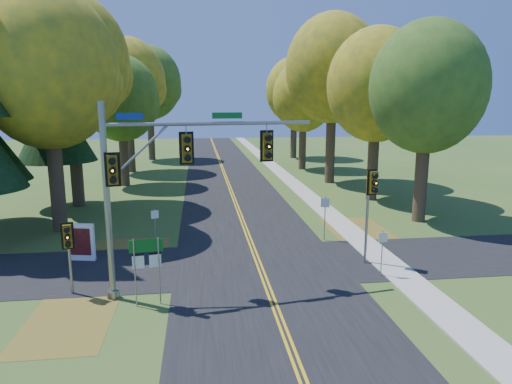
{
  "coord_description": "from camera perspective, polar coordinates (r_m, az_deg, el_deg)",
  "views": [
    {
      "loc": [
        -2.76,
        -18.79,
        7.7
      ],
      "look_at": [
        0.09,
        3.7,
        3.2
      ],
      "focal_mm": 32.0,
      "sensor_mm": 36.0,
      "label": 1
    }
  ],
  "objects": [
    {
      "name": "tree_w_c",
      "position": [
        43.79,
        -16.45,
        11.09
      ],
      "size": [
        6.8,
        6.8,
        11.91
      ],
      "color": "#38281C",
      "rests_on": "ground"
    },
    {
      "name": "tree_w_d",
      "position": [
        52.54,
        -15.7,
        13.08
      ],
      "size": [
        8.2,
        8.2,
        14.56
      ],
      "color": "#38281C",
      "rests_on": "ground"
    },
    {
      "name": "road_main",
      "position": [
        20.49,
        1.06,
        -10.82
      ],
      "size": [
        8.0,
        160.0,
        0.02
      ],
      "primitive_type": "cube",
      "color": "black",
      "rests_on": "ground"
    },
    {
      "name": "tree_w_a",
      "position": [
        29.45,
        -24.47,
        13.73
      ],
      "size": [
        8.0,
        8.0,
        14.15
      ],
      "color": "#38281C",
      "rests_on": "ground"
    },
    {
      "name": "reg_sign_e_north",
      "position": [
        25.8,
        8.62,
        -2.3
      ],
      "size": [
        0.46,
        0.2,
        2.52
      ],
      "rotation": [
        0.0,
        0.0,
        -0.36
      ],
      "color": "gray",
      "rests_on": "ground"
    },
    {
      "name": "sidewalk_east",
      "position": [
        22.18,
        17.34,
        -9.53
      ],
      "size": [
        1.6,
        160.0,
        0.06
      ],
      "primitive_type": "cube",
      "color": "#9E998E",
      "rests_on": "ground"
    },
    {
      "name": "tree_e_c",
      "position": [
        44.42,
        9.64,
        14.89
      ],
      "size": [
        8.8,
        8.8,
        15.79
      ],
      "color": "#38281C",
      "rests_on": "ground"
    },
    {
      "name": "ground",
      "position": [
        20.49,
        1.06,
        -10.84
      ],
      "size": [
        160.0,
        160.0,
        0.0
      ],
      "primitive_type": "plane",
      "color": "#30561E",
      "rests_on": "ground"
    },
    {
      "name": "reg_sign_e_south",
      "position": [
        21.1,
        15.52,
        -6.47
      ],
      "size": [
        0.4,
        0.06,
        2.1
      ],
      "rotation": [
        0.0,
        0.0,
        -0.04
      ],
      "color": "gray",
      "rests_on": "ground"
    },
    {
      "name": "centerline_left",
      "position": [
        20.47,
        0.77,
        -10.79
      ],
      "size": [
        0.1,
        160.0,
        0.01
      ],
      "primitive_type": "cube",
      "color": "gold",
      "rests_on": "road_main"
    },
    {
      "name": "ped_signal_pole",
      "position": [
        19.57,
        -22.44,
        -5.73
      ],
      "size": [
        0.48,
        0.56,
        3.06
      ],
      "rotation": [
        0.0,
        0.0,
        0.23
      ],
      "color": "gray",
      "rests_on": "ground"
    },
    {
      "name": "traffic_mast",
      "position": [
        18.17,
        -11.68,
        2.37
      ],
      "size": [
        8.43,
        1.88,
        7.73
      ],
      "rotation": [
        0.0,
        0.0,
        0.16
      ],
      "color": "gray",
      "rests_on": "ground"
    },
    {
      "name": "tree_w_b",
      "position": [
        36.31,
        -22.26,
        14.63
      ],
      "size": [
        8.6,
        8.6,
        15.38
      ],
      "color": "#38281C",
      "rests_on": "ground"
    },
    {
      "name": "road_cross",
      "position": [
        22.34,
        0.31,
        -8.91
      ],
      "size": [
        60.0,
        6.0,
        0.02
      ],
      "primitive_type": "cube",
      "color": "black",
      "rests_on": "ground"
    },
    {
      "name": "tree_e_d",
      "position": [
        53.05,
        6.0,
        11.74
      ],
      "size": [
        7.0,
        7.0,
        12.32
      ],
      "color": "#38281C",
      "rests_on": "ground"
    },
    {
      "name": "east_signal_pole",
      "position": [
        21.98,
        14.16,
        -0.11
      ],
      "size": [
        0.52,
        0.62,
        4.63
      ],
      "rotation": [
        0.0,
        0.0,
        0.3
      ],
      "color": "gray",
      "rests_on": "ground"
    },
    {
      "name": "reg_sign_w",
      "position": [
        24.91,
        -12.51,
        -3.6
      ],
      "size": [
        0.39,
        0.15,
        2.1
      ],
      "rotation": [
        0.0,
        0.0,
        0.32
      ],
      "color": "gray",
      "rests_on": "ground"
    },
    {
      "name": "tree_e_b",
      "position": [
        37.03,
        14.91,
        12.71
      ],
      "size": [
        7.6,
        7.6,
        13.33
      ],
      "color": "#38281C",
      "rests_on": "ground"
    },
    {
      "name": "tree_w_e",
      "position": [
        63.22,
        -13.17,
        13.09
      ],
      "size": [
        8.4,
        8.4,
        14.97
      ],
      "color": "#38281C",
      "rests_on": "ground"
    },
    {
      "name": "route_sign_cluster",
      "position": [
        17.89,
        -13.52,
        -8.02
      ],
      "size": [
        1.25,
        0.22,
        2.69
      ],
      "rotation": [
        0.0,
        0.0,
        0.13
      ],
      "color": "gray",
      "rests_on": "ground"
    },
    {
      "name": "pine_c",
      "position": [
        36.32,
        -24.3,
        13.4
      ],
      "size": [
        5.6,
        5.6,
        20.56
      ],
      "color": "#38281C",
      "rests_on": "ground"
    },
    {
      "name": "leaf_patch_w_near",
      "position": [
        24.34,
        -15.83,
        -7.64
      ],
      "size": [
        4.0,
        6.0,
        0.0
      ],
      "primitive_type": "cube",
      "color": "brown",
      "rests_on": "ground"
    },
    {
      "name": "tree_e_e",
      "position": [
        63.78,
        4.86,
        12.52
      ],
      "size": [
        7.8,
        7.8,
        13.74
      ],
      "color": "#38281C",
      "rests_on": "ground"
    },
    {
      "name": "leaf_patch_e",
      "position": [
        27.66,
        13.35,
        -5.24
      ],
      "size": [
        3.5,
        8.0,
        0.0
      ],
      "primitive_type": "cube",
      "color": "brown",
      "rests_on": "ground"
    },
    {
      "name": "leaf_patch_w_far",
      "position": [
        18.19,
        -22.35,
        -14.68
      ],
      "size": [
        3.0,
        5.0,
        0.0
      ],
      "primitive_type": "cube",
      "color": "brown",
      "rests_on": "ground"
    },
    {
      "name": "info_kiosk",
      "position": [
        24.05,
        -21.03,
        -5.89
      ],
      "size": [
        1.36,
        0.46,
        1.87
      ],
      "rotation": [
        0.0,
        0.0,
        -0.21
      ],
      "color": "white",
      "rests_on": "ground"
    },
    {
      "name": "tree_e_a",
      "position": [
        31.08,
        20.7,
        12.05
      ],
      "size": [
        7.2,
        7.2,
        12.73
      ],
      "color": "#38281C",
      "rests_on": "ground"
    },
    {
      "name": "centerline_right",
      "position": [
        20.5,
        1.34,
        -10.76
      ],
      "size": [
        0.1,
        160.0,
        0.01
      ],
      "primitive_type": "cube",
      "color": "gold",
      "rests_on": "road_main"
    }
  ]
}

